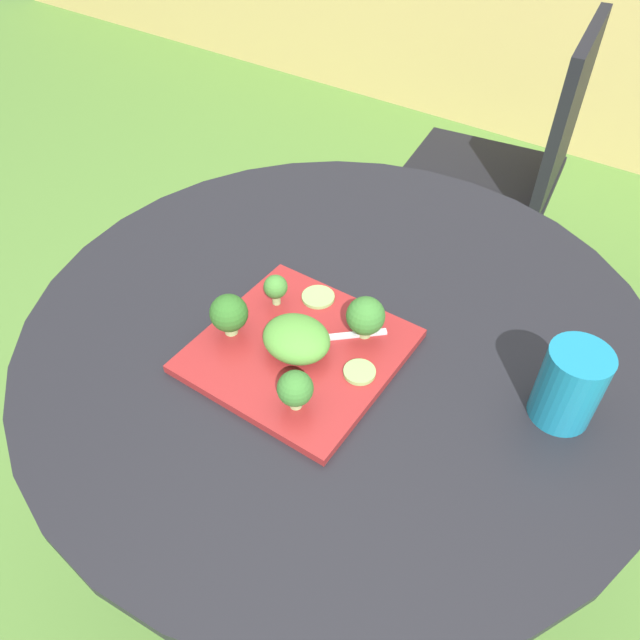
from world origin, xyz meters
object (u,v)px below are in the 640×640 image
(patio_chair, at_px, (514,157))
(fork, at_px, (328,337))
(salad_plate, at_px, (299,350))
(drinking_glass, at_px, (568,388))

(patio_chair, xyz_separation_m, fork, (0.07, -1.08, 0.22))
(salad_plate, bearing_deg, patio_chair, 92.47)
(patio_chair, relative_size, salad_plate, 3.12)
(patio_chair, bearing_deg, salad_plate, -87.53)
(patio_chair, relative_size, fork, 7.20)
(salad_plate, bearing_deg, drinking_glass, 17.26)
(drinking_glass, bearing_deg, salad_plate, -162.74)
(patio_chair, distance_m, salad_plate, 1.15)
(salad_plate, xyz_separation_m, fork, (0.03, 0.04, 0.01))
(salad_plate, bearing_deg, fork, 56.98)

